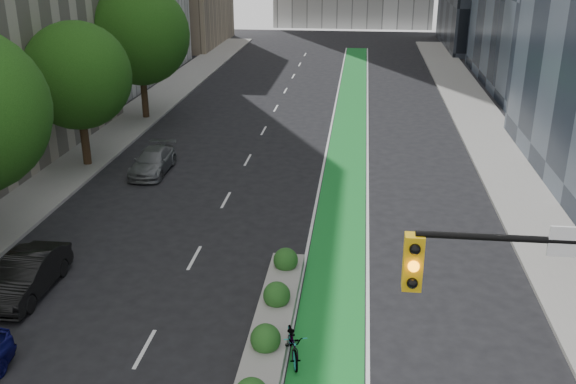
% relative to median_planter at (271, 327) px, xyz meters
% --- Properties ---
extents(sidewalk_left, '(3.60, 90.00, 0.15)m').
position_rel_median_planter_xyz_m(sidewalk_left, '(-13.00, 17.96, -0.30)').
color(sidewalk_left, gray).
rests_on(sidewalk_left, ground).
extents(sidewalk_right, '(3.60, 90.00, 0.15)m').
position_rel_median_planter_xyz_m(sidewalk_right, '(10.60, 17.96, -0.30)').
color(sidewalk_right, gray).
rests_on(sidewalk_right, ground).
extents(bike_lane_paint, '(2.20, 70.00, 0.01)m').
position_rel_median_planter_xyz_m(bike_lane_paint, '(1.80, 22.96, -0.37)').
color(bike_lane_paint, '#167B2A').
rests_on(bike_lane_paint, ground).
extents(tree_midfar, '(5.60, 5.60, 7.76)m').
position_rel_median_planter_xyz_m(tree_midfar, '(-12.20, 14.96, 4.57)').
color(tree_midfar, black).
rests_on(tree_midfar, ground).
extents(tree_far, '(6.60, 6.60, 9.00)m').
position_rel_median_planter_xyz_m(tree_far, '(-12.20, 24.96, 5.32)').
color(tree_far, black).
rests_on(tree_far, ground).
extents(median_planter, '(1.20, 10.26, 1.10)m').
position_rel_median_planter_xyz_m(median_planter, '(0.00, 0.00, 0.00)').
color(median_planter, gray).
rests_on(median_planter, ground).
extents(bicycle, '(1.10, 2.02, 1.01)m').
position_rel_median_planter_xyz_m(bicycle, '(0.80, -0.92, 0.13)').
color(bicycle, gray).
rests_on(bicycle, ground).
extents(parked_car_left_mid, '(1.54, 4.29, 1.41)m').
position_rel_median_planter_xyz_m(parked_car_left_mid, '(-8.77, 1.69, 0.33)').
color(parked_car_left_mid, black).
rests_on(parked_car_left_mid, ground).
extents(parked_car_left_far, '(1.77, 4.26, 1.23)m').
position_rel_median_planter_xyz_m(parked_car_left_far, '(-8.32, 14.39, 0.24)').
color(parked_car_left_far, slate).
rests_on(parked_car_left_far, ground).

